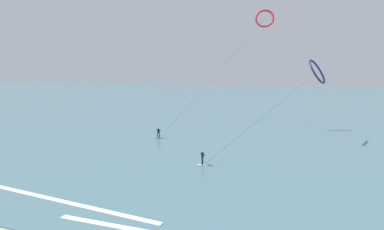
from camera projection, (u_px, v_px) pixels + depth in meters
The scene contains 6 objects.
sea_water at pixel (267, 100), 112.58m from camera, with size 400.00×200.00×0.08m, color #476B75.
surfer_ivory at pixel (202, 159), 35.27m from camera, with size 1.40×0.59×1.70m.
surfer_cobalt at pixel (159, 134), 49.24m from camera, with size 1.40×0.62×1.70m.
kite_crimson at pixel (264, 19), 54.93m from camera, with size 16.14×14.59×21.34m.
kite_navy at pixel (317, 72), 45.61m from camera, with size 14.16×18.96×12.32m.
wave_crest_far at pixel (62, 202), 25.62m from camera, with size 18.74×0.50×0.12m, color white.
Camera 1 is at (10.02, -7.37, 10.74)m, focal length 29.34 mm.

